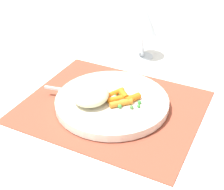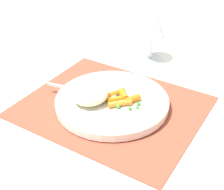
{
  "view_description": "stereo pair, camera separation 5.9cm",
  "coord_description": "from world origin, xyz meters",
  "px_view_note": "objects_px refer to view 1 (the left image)",
  "views": [
    {
      "loc": [
        0.29,
        -0.57,
        0.45
      ],
      "look_at": [
        0.0,
        0.0,
        0.03
      ],
      "focal_mm": 53.0,
      "sensor_mm": 36.0,
      "label": 1
    },
    {
      "loc": [
        0.34,
        -0.54,
        0.45
      ],
      "look_at": [
        0.0,
        0.0,
        0.03
      ],
      "focal_mm": 53.0,
      "sensor_mm": 36.0,
      "label": 2
    }
  ],
  "objects_px": {
    "plate": "(112,102)",
    "fork": "(93,95)",
    "rice_mound": "(90,95)",
    "carrot_portion": "(122,98)",
    "wine_glass": "(144,21)"
  },
  "relations": [
    {
      "from": "fork",
      "to": "wine_glass",
      "type": "xyz_separation_m",
      "value": [
        0.01,
        0.29,
        0.09
      ]
    },
    {
      "from": "plate",
      "to": "fork",
      "type": "bearing_deg",
      "value": -169.36
    },
    {
      "from": "carrot_portion",
      "to": "wine_glass",
      "type": "distance_m",
      "value": 0.29
    },
    {
      "from": "fork",
      "to": "wine_glass",
      "type": "bearing_deg",
      "value": 88.04
    },
    {
      "from": "plate",
      "to": "wine_glass",
      "type": "xyz_separation_m",
      "value": [
        -0.04,
        0.28,
        0.1
      ]
    },
    {
      "from": "plate",
      "to": "fork",
      "type": "height_order",
      "value": "fork"
    },
    {
      "from": "plate",
      "to": "rice_mound",
      "type": "xyz_separation_m",
      "value": [
        -0.04,
        -0.03,
        0.03
      ]
    },
    {
      "from": "rice_mound",
      "to": "carrot_portion",
      "type": "height_order",
      "value": "rice_mound"
    },
    {
      "from": "carrot_portion",
      "to": "wine_glass",
      "type": "bearing_deg",
      "value": 102.52
    },
    {
      "from": "plate",
      "to": "carrot_portion",
      "type": "height_order",
      "value": "carrot_portion"
    },
    {
      "from": "fork",
      "to": "plate",
      "type": "bearing_deg",
      "value": 10.64
    },
    {
      "from": "plate",
      "to": "rice_mound",
      "type": "relative_size",
      "value": 2.97
    },
    {
      "from": "plate",
      "to": "rice_mound",
      "type": "bearing_deg",
      "value": -138.42
    },
    {
      "from": "rice_mound",
      "to": "carrot_portion",
      "type": "relative_size",
      "value": 1.1
    },
    {
      "from": "plate",
      "to": "fork",
      "type": "distance_m",
      "value": 0.05
    }
  ]
}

